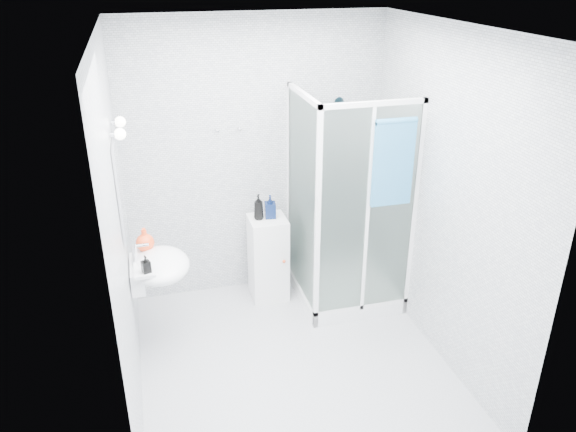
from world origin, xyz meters
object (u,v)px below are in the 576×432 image
object	(u,v)px
shower_enclosure	(341,259)
shampoo_bottle_a	(259,207)
soap_dispenser_black	(146,264)
hand_towel	(393,161)
shampoo_bottle_b	(270,207)
storage_cabinet	(268,258)
soap_dispenser_orange	(145,239)
wall_basin	(157,266)

from	to	relation	value
shower_enclosure	shampoo_bottle_a	distance (m)	0.91
soap_dispenser_black	hand_towel	bearing A→B (deg)	3.02
shower_enclosure	soap_dispenser_black	xyz separation A→B (m)	(-1.73, -0.51, 0.48)
hand_towel	shampoo_bottle_b	world-z (taller)	hand_towel
storage_cabinet	shampoo_bottle_b	world-z (taller)	shampoo_bottle_b
soap_dispenser_orange	soap_dispenser_black	xyz separation A→B (m)	(-0.01, -0.37, -0.03)
storage_cabinet	shampoo_bottle_b	xyz separation A→B (m)	(0.03, 0.02, 0.52)
soap_dispenser_orange	soap_dispenser_black	bearing A→B (deg)	-91.19
shampoo_bottle_a	shampoo_bottle_b	world-z (taller)	shampoo_bottle_a
shampoo_bottle_a	shampoo_bottle_b	xyz separation A→B (m)	(0.11, 0.01, -0.01)
shampoo_bottle_a	soap_dispenser_orange	distance (m)	1.11
soap_dispenser_black	wall_basin	bearing A→B (deg)	67.44
storage_cabinet	shampoo_bottle_a	xyz separation A→B (m)	(-0.08, 0.01, 0.53)
hand_towel	soap_dispenser_black	xyz separation A→B (m)	(-1.99, -0.10, -0.59)
wall_basin	hand_towel	distance (m)	2.05
storage_cabinet	hand_towel	distance (m)	1.57
shampoo_bottle_a	soap_dispenser_black	bearing A→B (deg)	-142.35
wall_basin	soap_dispenser_orange	world-z (taller)	soap_dispenser_orange
shower_enclosure	wall_basin	world-z (taller)	shower_enclosure
storage_cabinet	soap_dispenser_orange	xyz separation A→B (m)	(-1.10, -0.41, 0.55)
shampoo_bottle_b	soap_dispenser_orange	size ratio (longest dim) A/B	1.15
hand_towel	shampoo_bottle_a	distance (m)	1.32
wall_basin	soap_dispenser_black	distance (m)	0.25
shower_enclosure	storage_cabinet	xyz separation A→B (m)	(-0.63, 0.27, -0.04)
shower_enclosure	wall_basin	xyz separation A→B (m)	(-1.66, -0.32, 0.35)
shampoo_bottle_a	shampoo_bottle_b	bearing A→B (deg)	3.50
wall_basin	soap_dispenser_black	world-z (taller)	wall_basin
shampoo_bottle_a	wall_basin	bearing A→B (deg)	-147.57
shower_enclosure	shampoo_bottle_b	world-z (taller)	shower_enclosure
hand_towel	shampoo_bottle_a	size ratio (longest dim) A/B	3.05
soap_dispenser_black	shower_enclosure	bearing A→B (deg)	16.27
shampoo_bottle_a	shower_enclosure	bearing A→B (deg)	-22.06
shower_enclosure	soap_dispenser_orange	world-z (taller)	shower_enclosure
storage_cabinet	soap_dispenser_orange	distance (m)	1.29
shampoo_bottle_b	soap_dispenser_orange	distance (m)	1.21
wall_basin	shampoo_bottle_b	size ratio (longest dim) A/B	2.59
shampoo_bottle_b	wall_basin	bearing A→B (deg)	-150.07
wall_basin	hand_towel	world-z (taller)	hand_towel
storage_cabinet	shampoo_bottle_b	bearing A→B (deg)	34.10
shower_enclosure	shampoo_bottle_a	xyz separation A→B (m)	(-0.71, 0.29, 0.49)
shampoo_bottle_a	shampoo_bottle_b	size ratio (longest dim) A/B	1.10
shower_enclosure	storage_cabinet	world-z (taller)	shower_enclosure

